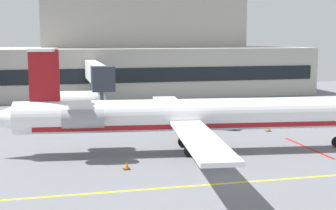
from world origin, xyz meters
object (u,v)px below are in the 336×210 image
at_px(regional_jet, 198,115).
at_px(baggage_tug, 232,118).
at_px(pushback_tractor, 324,115).
at_px(fuel_tank, 77,102).

bearing_deg(regional_jet, baggage_tug, 55.50).
distance_m(regional_jet, pushback_tractor, 18.56).
bearing_deg(pushback_tractor, regional_jet, -152.66).
relative_size(regional_jet, fuel_tank, 5.12).
xyz_separation_m(baggage_tug, fuel_tank, (-14.95, 11.22, 0.69)).
height_order(regional_jet, pushback_tractor, regional_jet).
bearing_deg(regional_jet, fuel_tank, 111.95).
height_order(pushback_tractor, fuel_tank, fuel_tank).
relative_size(baggage_tug, fuel_tank, 0.59).
xyz_separation_m(regional_jet, fuel_tank, (-8.38, 20.78, -1.41)).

